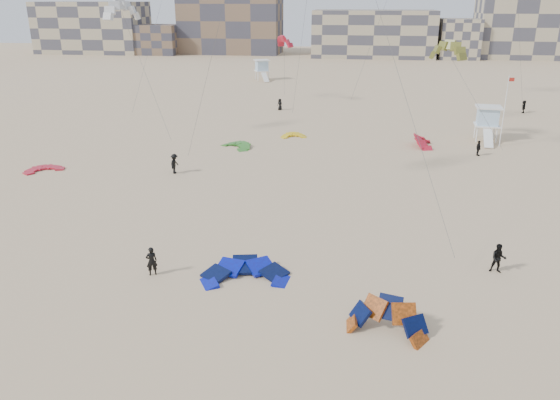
# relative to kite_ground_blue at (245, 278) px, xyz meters

# --- Properties ---
(ground) EXTENTS (320.00, 320.00, 0.00)m
(ground) POSITION_rel_kite_ground_blue_xyz_m (-1.47, -2.08, 0.00)
(ground) COLOR tan
(ground) RESTS_ON ground
(kite_ground_blue) EXTENTS (5.93, 6.14, 2.60)m
(kite_ground_blue) POSITION_rel_kite_ground_blue_xyz_m (0.00, 0.00, 0.00)
(kite_ground_blue) COLOR #0015BF
(kite_ground_blue) RESTS_ON ground
(kite_ground_orange) EXTENTS (4.80, 4.74, 3.90)m
(kite_ground_orange) POSITION_rel_kite_ground_blue_xyz_m (7.75, -4.24, 0.00)
(kite_ground_orange) COLOR #DF5914
(kite_ground_orange) RESTS_ON ground
(kite_ground_red) EXTENTS (4.52, 4.55, 0.71)m
(kite_ground_red) POSITION_rel_kite_ground_blue_xyz_m (-22.71, 17.57, 0.00)
(kite_ground_red) COLOR #D11F44
(kite_ground_red) RESTS_ON ground
(kite_ground_green) EXTENTS (5.02, 5.04, 1.50)m
(kite_ground_green) POSITION_rel_kite_ground_blue_xyz_m (-6.86, 28.44, 0.00)
(kite_ground_green) COLOR #418225
(kite_ground_green) RESTS_ON ground
(kite_ground_red_far) EXTENTS (4.00, 3.89, 3.74)m
(kite_ground_red_far) POSITION_rel_kite_ground_blue_xyz_m (12.95, 31.78, 0.00)
(kite_ground_red_far) COLOR #D11F44
(kite_ground_red_far) RESTS_ON ground
(kite_ground_yellow) EXTENTS (3.35, 3.48, 1.37)m
(kite_ground_yellow) POSITION_rel_kite_ground_blue_xyz_m (-1.40, 33.83, 0.00)
(kite_ground_yellow) COLOR orange
(kite_ground_yellow) RESTS_ON ground
(kitesurfer_main) EXTENTS (0.76, 0.68, 1.74)m
(kitesurfer_main) POSITION_rel_kite_ground_blue_xyz_m (-5.39, -0.32, 0.87)
(kitesurfer_main) COLOR black
(kitesurfer_main) RESTS_ON ground
(kitesurfer_b) EXTENTS (0.94, 0.78, 1.77)m
(kitesurfer_b) POSITION_rel_kite_ground_blue_xyz_m (14.36, 2.90, 0.88)
(kitesurfer_b) COLOR black
(kitesurfer_b) RESTS_ON ground
(kitesurfer_c) EXTENTS (0.84, 1.26, 1.82)m
(kitesurfer_c) POSITION_rel_kite_ground_blue_xyz_m (-10.41, 18.58, 0.91)
(kitesurfer_c) COLOR black
(kitesurfer_c) RESTS_ON ground
(kitesurfer_d) EXTENTS (0.57, 0.98, 1.57)m
(kitesurfer_d) POSITION_rel_kite_ground_blue_xyz_m (18.04, 28.75, 0.78)
(kitesurfer_d) COLOR black
(kitesurfer_d) RESTS_ON ground
(kitesurfer_e) EXTENTS (0.92, 0.78, 1.61)m
(kitesurfer_e) POSITION_rel_kite_ground_blue_xyz_m (-5.33, 49.62, 0.80)
(kitesurfer_e) COLOR black
(kitesurfer_e) RESTS_ON ground
(kitesurfer_f) EXTENTS (0.88, 1.67, 1.72)m
(kitesurfer_f) POSITION_rel_kite_ground_blue_xyz_m (28.48, 52.52, 0.86)
(kitesurfer_f) COLOR black
(kitesurfer_f) RESTS_ON ground
(kite_fly_grey) EXTENTS (8.75, 7.05, 14.13)m
(kite_fly_grey) POSITION_rel_kite_ground_blue_xyz_m (-19.43, 30.76, 13.59)
(kite_fly_grey) COLOR silver
(kite_fly_grey) RESTS_ON ground
(kite_fly_olive) EXTENTS (7.88, 9.07, 10.25)m
(kite_fly_olive) POSITION_rel_kite_ground_blue_xyz_m (14.80, 33.75, 9.69)
(kite_fly_olive) COLOR olive
(kite_fly_olive) RESTS_ON ground
(kite_fly_red) EXTENTS (4.50, 4.47, 9.32)m
(kite_fly_red) POSITION_rel_kite_ground_blue_xyz_m (-5.33, 54.39, 8.94)
(kite_fly_red) COLOR #D11F44
(kite_fly_red) RESTS_ON ground
(lifeguard_tower_near) EXTENTS (2.93, 5.36, 3.84)m
(lifeguard_tower_near) POSITION_rel_kite_ground_blue_xyz_m (20.03, 35.44, 1.90)
(lifeguard_tower_near) COLOR white
(lifeguard_tower_near) RESTS_ON ground
(lifeguard_tower_far) EXTENTS (3.57, 5.70, 3.82)m
(lifeguard_tower_far) POSITION_rel_kite_ground_blue_xyz_m (-13.23, 79.17, 1.89)
(lifeguard_tower_far) COLOR white
(lifeguard_tower_far) RESTS_ON ground
(flagpole) EXTENTS (0.62, 0.09, 7.59)m
(flagpole) POSITION_rel_kite_ground_blue_xyz_m (21.07, 32.94, 3.99)
(flagpole) COLOR white
(flagpole) RESTS_ON ground
(condo_west_a) EXTENTS (30.00, 15.00, 14.00)m
(condo_west_a) POSITION_rel_kite_ground_blue_xyz_m (-71.47, 127.92, 7.00)
(condo_west_a) COLOR tan
(condo_west_a) RESTS_ON ground
(condo_west_b) EXTENTS (28.00, 14.00, 18.00)m
(condo_west_b) POSITION_rel_kite_ground_blue_xyz_m (-31.47, 131.92, 9.00)
(condo_west_b) COLOR brown
(condo_west_b) RESTS_ON ground
(condo_mid) EXTENTS (32.00, 16.00, 12.00)m
(condo_mid) POSITION_rel_kite_ground_blue_xyz_m (8.53, 127.92, 6.00)
(condo_mid) COLOR tan
(condo_mid) RESTS_ON ground
(condo_east) EXTENTS (26.00, 14.00, 16.00)m
(condo_east) POSITION_rel_kite_ground_blue_xyz_m (48.53, 129.92, 8.00)
(condo_east) COLOR tan
(condo_east) RESTS_ON ground
(condo_fill_left) EXTENTS (12.00, 10.00, 8.00)m
(condo_fill_left) POSITION_rel_kite_ground_blue_xyz_m (-51.47, 125.92, 4.00)
(condo_fill_left) COLOR brown
(condo_fill_left) RESTS_ON ground
(condo_fill_right) EXTENTS (10.00, 10.00, 10.00)m
(condo_fill_right) POSITION_rel_kite_ground_blue_xyz_m (30.53, 125.92, 5.00)
(condo_fill_right) COLOR tan
(condo_fill_right) RESTS_ON ground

